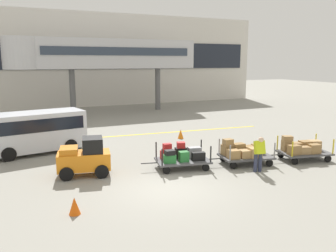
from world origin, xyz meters
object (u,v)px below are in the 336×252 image
object	(u,v)px
baggage_cart_middle	(243,152)
shuttle_van	(35,129)
baggage_tug	(85,158)
safety_cone_far	(181,134)
baggage_cart_tail	(302,149)
safety_cone_near	(74,206)
baggage_cart_lead	(182,156)
baggage_handler	(259,152)

from	to	relation	value
baggage_cart_middle	shuttle_van	bearing A→B (deg)	144.29
baggage_tug	safety_cone_far	world-z (taller)	baggage_tug
baggage_cart_tail	safety_cone_near	world-z (taller)	baggage_cart_tail
safety_cone_far	baggage_cart_lead	bearing A→B (deg)	-116.33
baggage_cart_lead	safety_cone_far	world-z (taller)	baggage_cart_lead
shuttle_van	safety_cone_far	bearing A→B (deg)	-0.62
baggage_cart_tail	baggage_handler	distance (m)	3.20
baggage_cart_lead	baggage_cart_tail	bearing A→B (deg)	-11.63
baggage_cart_tail	baggage_tug	bearing A→B (deg)	168.60
safety_cone_near	baggage_tug	bearing A→B (deg)	73.62
baggage_handler	shuttle_van	world-z (taller)	shuttle_van
baggage_cart_middle	baggage_cart_lead	bearing A→B (deg)	168.50
shuttle_van	baggage_handler	bearing A→B (deg)	-41.49
baggage_tug	baggage_handler	world-z (taller)	baggage_tug
safety_cone_far	shuttle_van	bearing A→B (deg)	179.38
shuttle_van	safety_cone_near	world-z (taller)	shuttle_van
baggage_cart_tail	shuttle_van	bearing A→B (deg)	149.63
baggage_tug	safety_cone_near	bearing A→B (deg)	-106.38
safety_cone_near	safety_cone_far	size ratio (longest dim) A/B	1.00
baggage_cart_middle	shuttle_van	distance (m)	10.44
baggage_cart_lead	baggage_handler	xyz separation A→B (m)	(2.72, -1.85, 0.33)
baggage_cart_middle	baggage_handler	world-z (taller)	baggage_handler
baggage_tug	baggage_cart_middle	bearing A→B (deg)	-11.25
baggage_cart_lead	safety_cone_far	distance (m)	6.04
baggage_cart_tail	safety_cone_near	xyz separation A→B (m)	(-10.95, -1.63, -0.27)
baggage_cart_tail	safety_cone_far	size ratio (longest dim) A/B	5.61
shuttle_van	safety_cone_near	size ratio (longest dim) A/B	9.20
baggage_tug	baggage_cart_lead	world-z (taller)	baggage_tug
baggage_cart_tail	baggage_cart_lead	bearing A→B (deg)	168.37
baggage_cart_tail	baggage_handler	world-z (taller)	baggage_handler
baggage_tug	baggage_handler	size ratio (longest dim) A/B	1.46
baggage_cart_middle	baggage_tug	bearing A→B (deg)	168.75
shuttle_van	baggage_cart_lead	bearing A→B (deg)	-44.52
baggage_cart_middle	baggage_cart_tail	size ratio (longest dim) A/B	1.00
baggage_tug	baggage_cart_tail	size ratio (longest dim) A/B	0.74
baggage_handler	safety_cone_far	world-z (taller)	baggage_handler
baggage_handler	shuttle_van	size ratio (longest dim) A/B	0.31
baggage_handler	safety_cone_far	distance (m)	7.28
baggage_cart_lead	shuttle_van	distance (m)	7.87
baggage_cart_tail	shuttle_van	size ratio (longest dim) A/B	0.61
baggage_tug	safety_cone_near	size ratio (longest dim) A/B	4.14
baggage_cart_lead	baggage_cart_tail	world-z (taller)	baggage_cart_tail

